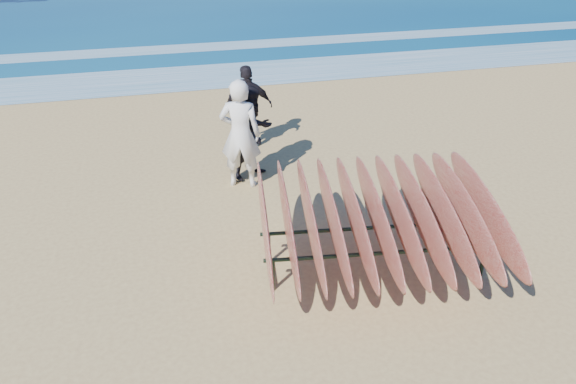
% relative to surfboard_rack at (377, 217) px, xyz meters
% --- Properties ---
extents(ground, '(120.00, 120.00, 0.00)m').
position_rel_surfboard_rack_xyz_m(ground, '(-1.05, 0.07, -0.88)').
color(ground, tan).
rests_on(ground, ground).
extents(foam_near, '(160.00, 160.00, 0.00)m').
position_rel_surfboard_rack_xyz_m(foam_near, '(-1.05, 10.07, -0.88)').
color(foam_near, white).
rests_on(foam_near, ground).
extents(foam_far, '(160.00, 160.00, 0.00)m').
position_rel_surfboard_rack_xyz_m(foam_far, '(-1.05, 13.57, -0.88)').
color(foam_far, white).
rests_on(foam_far, ground).
extents(surfboard_rack, '(3.54, 3.32, 1.40)m').
position_rel_surfboard_rack_xyz_m(surfboard_rack, '(0.00, 0.00, 0.00)').
color(surfboard_rack, black).
rests_on(surfboard_rack, ground).
extents(person_white, '(0.85, 0.69, 2.01)m').
position_rel_surfboard_rack_xyz_m(person_white, '(-1.37, 3.07, 0.12)').
color(person_white, white).
rests_on(person_white, ground).
extents(person_dark_a, '(1.08, 1.01, 1.77)m').
position_rel_surfboard_rack_xyz_m(person_dark_a, '(-1.08, 3.40, -0.00)').
color(person_dark_a, black).
rests_on(person_dark_a, ground).
extents(person_dark_b, '(1.06, 0.50, 1.76)m').
position_rel_surfboard_rack_xyz_m(person_dark_b, '(-0.93, 4.75, -0.00)').
color(person_dark_b, black).
rests_on(person_dark_b, ground).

